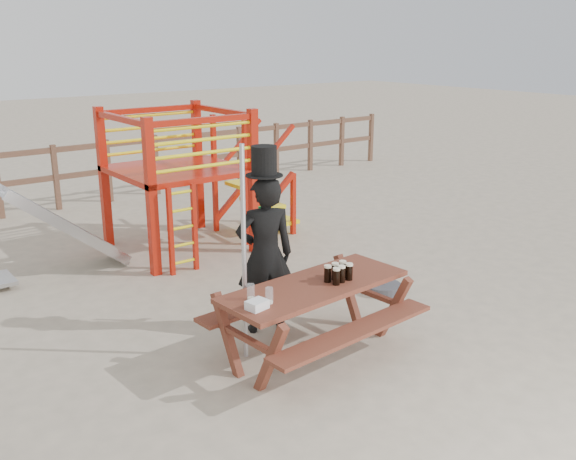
# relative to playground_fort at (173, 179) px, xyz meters

# --- Properties ---
(ground) EXTENTS (60.00, 60.00, 0.00)m
(ground) POSITION_rel_playground_fort_xyz_m (-0.12, -3.58, -1.07)
(ground) COLOR tan
(ground) RESTS_ON ground
(back_fence) EXTENTS (15.09, 0.09, 1.20)m
(back_fence) POSITION_rel_playground_fort_xyz_m (-0.12, 3.42, -0.34)
(back_fence) COLOR brown
(back_fence) RESTS_ON ground
(playground_fort) EXTENTS (4.71, 1.84, 2.10)m
(playground_fort) POSITION_rel_playground_fort_xyz_m (0.00, 0.00, 0.00)
(playground_fort) COLOR #AE1A0B
(playground_fort) RESTS_ON ground
(picnic_table) EXTENTS (2.04, 1.48, 0.76)m
(picnic_table) POSITION_rel_playground_fort_xyz_m (-0.48, -3.81, -0.60)
(picnic_table) COLOR brown
(picnic_table) RESTS_ON ground
(man_with_hat) EXTENTS (0.73, 0.61, 2.01)m
(man_with_hat) POSITION_rel_playground_fort_xyz_m (-0.53, -3.05, -0.17)
(man_with_hat) COLOR black
(man_with_hat) RESTS_ON ground
(metal_pole) EXTENTS (0.05, 0.05, 2.13)m
(metal_pole) POSITION_rel_playground_fort_xyz_m (-1.05, -3.43, -0.01)
(metal_pole) COLOR #B2B2B7
(metal_pole) RESTS_ON ground
(parasol_base) EXTENTS (0.46, 0.46, 0.19)m
(parasol_base) POSITION_rel_playground_fort_xyz_m (1.25, -3.07, -1.02)
(parasol_base) COLOR #3B3B41
(parasol_base) RESTS_ON ground
(paper_bag) EXTENTS (0.20, 0.17, 0.08)m
(paper_bag) POSITION_rel_playground_fort_xyz_m (-1.27, -3.96, -0.28)
(paper_bag) COLOR white
(paper_bag) RESTS_ON picnic_table
(stout_pints) EXTENTS (0.28, 0.19, 0.17)m
(stout_pints) POSITION_rel_playground_fort_xyz_m (-0.24, -3.89, -0.23)
(stout_pints) COLOR black
(stout_pints) RESTS_ON picnic_table
(empty_glasses) EXTENTS (0.15, 0.24, 0.15)m
(empty_glasses) POSITION_rel_playground_fort_xyz_m (-1.15, -3.84, -0.25)
(empty_glasses) COLOR silver
(empty_glasses) RESTS_ON picnic_table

